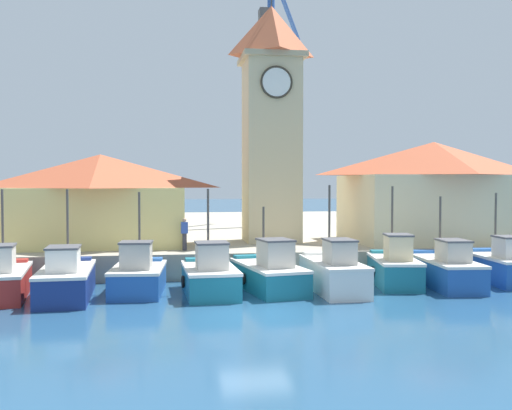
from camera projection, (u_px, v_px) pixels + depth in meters
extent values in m
plane|color=navy|center=(255.00, 313.00, 21.27)|extent=(300.00, 300.00, 0.00)
cube|color=#A89E89|center=(205.00, 232.00, 48.16)|extent=(120.00, 40.00, 1.27)
cube|color=#AD2823|center=(2.00, 285.00, 24.01)|extent=(2.46, 4.78, 1.07)
cube|color=#AD2823|center=(8.00, 262.00, 25.95)|extent=(1.69, 0.79, 0.24)
cube|color=silver|center=(1.00, 270.00, 23.99)|extent=(2.52, 4.84, 0.12)
cylinder|color=#4C4742|center=(3.00, 228.00, 24.47)|extent=(0.10, 0.10, 3.19)
cube|color=navy|center=(66.00, 284.00, 24.01)|extent=(2.15, 5.25, 1.11)
cube|color=navy|center=(72.00, 260.00, 26.28)|extent=(1.65, 0.68, 0.24)
cube|color=silver|center=(66.00, 269.00, 23.99)|extent=(2.21, 5.32, 0.12)
cube|color=silver|center=(63.00, 260.00, 23.09)|extent=(1.22, 1.60, 0.88)
cube|color=#4C4C51|center=(63.00, 247.00, 23.07)|extent=(1.30, 1.69, 0.08)
cylinder|color=#4C4742|center=(68.00, 227.00, 24.56)|extent=(0.10, 0.10, 3.15)
torus|color=black|center=(40.00, 284.00, 24.07)|extent=(0.14, 0.53, 0.52)
cube|color=#2356A8|center=(138.00, 281.00, 25.09)|extent=(2.30, 4.21, 1.02)
cube|color=#2356A8|center=(143.00, 261.00, 26.85)|extent=(1.75, 0.72, 0.24)
cube|color=silver|center=(138.00, 268.00, 25.07)|extent=(2.37, 4.27, 0.12)
cube|color=#B2ADA3|center=(136.00, 256.00, 24.34)|extent=(1.29, 1.31, 1.04)
cube|color=#4C4C51|center=(136.00, 242.00, 24.32)|extent=(1.38, 1.39, 0.08)
cylinder|color=#4C4742|center=(139.00, 228.00, 25.52)|extent=(0.10, 0.10, 3.11)
torus|color=black|center=(113.00, 281.00, 25.21)|extent=(0.16, 0.53, 0.52)
cube|color=#196B7F|center=(210.00, 282.00, 24.83)|extent=(2.20, 4.44, 1.05)
cube|color=#196B7F|center=(205.00, 260.00, 26.70)|extent=(1.74, 0.67, 0.24)
cube|color=silver|center=(210.00, 268.00, 24.80)|extent=(2.26, 4.51, 0.12)
cube|color=#B2ADA3|center=(212.00, 257.00, 24.03)|extent=(1.27, 1.36, 1.03)
cube|color=#4C4C51|center=(212.00, 243.00, 24.01)|extent=(1.35, 1.44, 0.08)
cylinder|color=#4C4742|center=(208.00, 227.00, 25.28)|extent=(0.10, 0.10, 3.22)
torus|color=black|center=(183.00, 282.00, 24.83)|extent=(0.14, 0.52, 0.52)
cube|color=#196B7F|center=(268.00, 278.00, 25.79)|extent=(2.81, 5.34, 1.02)
cube|color=#196B7F|center=(252.00, 257.00, 27.94)|extent=(1.75, 0.88, 0.24)
cube|color=silver|center=(268.00, 265.00, 25.77)|extent=(2.88, 5.41, 0.12)
cube|color=#B2ADA3|center=(275.00, 254.00, 24.91)|extent=(1.42, 1.70, 1.08)
cube|color=#4C4C51|center=(275.00, 240.00, 24.88)|extent=(1.52, 1.80, 0.08)
cylinder|color=#4C4742|center=(263.00, 234.00, 26.33)|extent=(0.10, 0.10, 2.45)
torus|color=black|center=(243.00, 279.00, 25.70)|extent=(0.21, 0.53, 0.52)
cube|color=silver|center=(333.00, 277.00, 25.57)|extent=(1.83, 5.06, 1.19)
cube|color=silver|center=(319.00, 254.00, 27.78)|extent=(1.51, 0.62, 0.24)
cube|color=silver|center=(333.00, 262.00, 25.54)|extent=(1.89, 5.12, 0.12)
cube|color=#B2ADA3|center=(339.00, 252.00, 24.65)|extent=(1.08, 1.52, 0.94)
cube|color=#4C4C51|center=(340.00, 240.00, 24.63)|extent=(1.16, 1.60, 0.08)
cylinder|color=#4C4742|center=(329.00, 222.00, 26.10)|extent=(0.10, 0.10, 3.23)
torus|color=black|center=(310.00, 277.00, 25.66)|extent=(0.13, 0.52, 0.52)
cube|color=#196B7F|center=(394.00, 273.00, 27.02)|extent=(2.42, 4.54, 1.13)
cube|color=#196B7F|center=(386.00, 253.00, 28.90)|extent=(1.54, 0.84, 0.24)
cube|color=silver|center=(394.00, 259.00, 26.99)|extent=(2.49, 4.61, 0.12)
cube|color=beige|center=(398.00, 248.00, 26.22)|extent=(1.23, 1.45, 1.06)
cube|color=#4C4C51|center=(398.00, 235.00, 26.20)|extent=(1.33, 1.54, 0.08)
cylinder|color=#4C4742|center=(392.00, 221.00, 27.47)|extent=(0.10, 0.10, 3.23)
torus|color=black|center=(372.00, 272.00, 27.25)|extent=(0.21, 0.53, 0.52)
cube|color=#2356A8|center=(445.00, 274.00, 26.74)|extent=(2.21, 5.31, 1.13)
cube|color=#2356A8|center=(427.00, 252.00, 29.04)|extent=(1.56, 0.73, 0.24)
cube|color=silver|center=(445.00, 260.00, 26.71)|extent=(2.28, 5.37, 0.12)
cube|color=#B2ADA3|center=(453.00, 251.00, 25.79)|extent=(1.20, 1.64, 0.87)
cube|color=#4C4C51|center=(453.00, 240.00, 25.78)|extent=(1.28, 1.72, 0.08)
cylinder|color=#4C4742|center=(440.00, 227.00, 27.31)|extent=(0.10, 0.10, 2.77)
torus|color=black|center=(422.00, 273.00, 26.93)|extent=(0.16, 0.53, 0.52)
cube|color=#2356A8|center=(501.00, 270.00, 27.78)|extent=(2.01, 4.51, 1.13)
cube|color=#2356A8|center=(481.00, 251.00, 29.70)|extent=(1.51, 0.69, 0.24)
cube|color=silver|center=(501.00, 257.00, 27.76)|extent=(2.07, 4.57, 0.12)
cube|color=beige|center=(509.00, 248.00, 26.97)|extent=(1.12, 1.38, 0.91)
cube|color=#4C4C51|center=(510.00, 237.00, 26.96)|extent=(1.21, 1.47, 0.08)
cylinder|color=#4C4742|center=(496.00, 224.00, 28.25)|extent=(0.10, 0.10, 2.92)
torus|color=black|center=(479.00, 270.00, 27.92)|extent=(0.15, 0.53, 0.52)
cube|color=beige|center=(271.00, 152.00, 34.09)|extent=(3.01, 3.01, 10.24)
cube|color=tan|center=(271.00, 59.00, 33.89)|extent=(3.51, 3.51, 0.30)
pyramid|color=#C1603D|center=(271.00, 31.00, 33.83)|extent=(3.51, 3.51, 2.84)
cylinder|color=white|center=(276.00, 82.00, 32.40)|extent=(1.66, 0.12, 1.66)
torus|color=#332D23|center=(277.00, 82.00, 32.36)|extent=(1.78, 0.12, 1.78)
cube|color=#E5D17A|center=(101.00, 216.00, 32.47)|extent=(8.85, 6.61, 3.10)
pyramid|color=#B25133|center=(100.00, 171.00, 32.38)|extent=(9.25, 7.01, 1.80)
cube|color=beige|center=(433.00, 208.00, 34.48)|extent=(9.54, 6.85, 3.79)
pyramid|color=#B25133|center=(434.00, 159.00, 34.37)|extent=(9.94, 7.25, 1.91)
cube|color=navy|center=(271.00, 218.00, 46.22)|extent=(2.00, 2.00, 1.20)
cylinder|color=#284C93|center=(271.00, 98.00, 45.87)|extent=(0.56, 0.56, 17.37)
cylinder|color=#284C93|center=(286.00, 6.00, 49.12)|extent=(4.00, 6.95, 4.11)
cube|color=#4C4C4C|center=(266.00, 16.00, 44.48)|extent=(1.00, 1.00, 1.00)
cylinder|color=#33333D|center=(185.00, 242.00, 29.66)|extent=(0.22, 0.22, 0.85)
cube|color=#2D4CA5|center=(184.00, 228.00, 29.63)|extent=(0.34, 0.22, 0.56)
sphere|color=tan|center=(184.00, 220.00, 29.62)|extent=(0.20, 0.20, 0.20)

